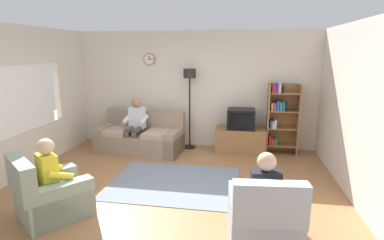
{
  "coord_description": "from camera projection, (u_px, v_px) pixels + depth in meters",
  "views": [
    {
      "loc": [
        1.11,
        -4.41,
        2.25
      ],
      "look_at": [
        0.24,
        0.76,
        1.04
      ],
      "focal_mm": 28.34,
      "sensor_mm": 36.0,
      "label": 1
    }
  ],
  "objects": [
    {
      "name": "couch",
      "position": [
        140.0,
        138.0,
        6.89
      ],
      "size": [
        1.98,
        1.08,
        0.9
      ],
      "color": "gray",
      "rests_on": "ground_plane"
    },
    {
      "name": "right_wall",
      "position": [
        370.0,
        118.0,
        4.16
      ],
      "size": [
        0.12,
        5.8,
        2.7
      ],
      "primitive_type": "cube",
      "color": "silver",
      "rests_on": "ground_plane"
    },
    {
      "name": "back_wall_assembly",
      "position": [
        195.0,
        89.0,
        7.18
      ],
      "size": [
        6.2,
        0.17,
        2.7
      ],
      "color": "silver",
      "rests_on": "ground_plane"
    },
    {
      "name": "tv",
      "position": [
        241.0,
        119.0,
        6.72
      ],
      "size": [
        0.6,
        0.49,
        0.44
      ],
      "color": "black",
      "rests_on": "tv_stand"
    },
    {
      "name": "left_wall_assembly",
      "position": [
        4.0,
        106.0,
        5.12
      ],
      "size": [
        0.12,
        5.8,
        2.7
      ],
      "color": "silver",
      "rests_on": "ground_plane"
    },
    {
      "name": "tv_stand",
      "position": [
        240.0,
        140.0,
        6.85
      ],
      "size": [
        1.1,
        0.56,
        0.55
      ],
      "color": "olive",
      "rests_on": "ground_plane"
    },
    {
      "name": "armchair_near_bookshelf",
      "position": [
        263.0,
        218.0,
        3.62
      ],
      "size": [
        0.88,
        0.95,
        0.9
      ],
      "color": "#9EADBC",
      "rests_on": "ground_plane"
    },
    {
      "name": "person_on_couch",
      "position": [
        135.0,
        122.0,
        6.71
      ],
      "size": [
        0.54,
        0.57,
        1.24
      ],
      "color": "silver",
      "rests_on": "ground_plane"
    },
    {
      "name": "area_rug",
      "position": [
        175.0,
        183.0,
        5.27
      ],
      "size": [
        2.2,
        1.7,
        0.01
      ],
      "primitive_type": "cube",
      "color": "slate",
      "rests_on": "ground_plane"
    },
    {
      "name": "ground_plane",
      "position": [
        170.0,
        192.0,
        4.93
      ],
      "size": [
        12.0,
        12.0,
        0.0
      ],
      "primitive_type": "plane",
      "color": "#9E6B42"
    },
    {
      "name": "armchair_near_window",
      "position": [
        51.0,
        197.0,
        4.17
      ],
      "size": [
        1.17,
        1.19,
        0.9
      ],
      "color": "gray",
      "rests_on": "ground_plane"
    },
    {
      "name": "floor_lamp",
      "position": [
        190.0,
        87.0,
        6.87
      ],
      "size": [
        0.28,
        0.28,
        1.85
      ],
      "color": "black",
      "rests_on": "ground_plane"
    },
    {
      "name": "bookshelf",
      "position": [
        280.0,
        116.0,
        6.65
      ],
      "size": [
        0.68,
        0.36,
        1.57
      ],
      "color": "olive",
      "rests_on": "ground_plane"
    },
    {
      "name": "person_in_right_armchair",
      "position": [
        264.0,
        191.0,
        3.64
      ],
      "size": [
        0.54,
        0.56,
        1.12
      ],
      "color": "black",
      "rests_on": "ground_plane"
    },
    {
      "name": "person_in_left_armchair",
      "position": [
        55.0,
        173.0,
        4.15
      ],
      "size": [
        0.62,
        0.64,
        1.12
      ],
      "color": "yellow",
      "rests_on": "ground_plane"
    }
  ]
}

